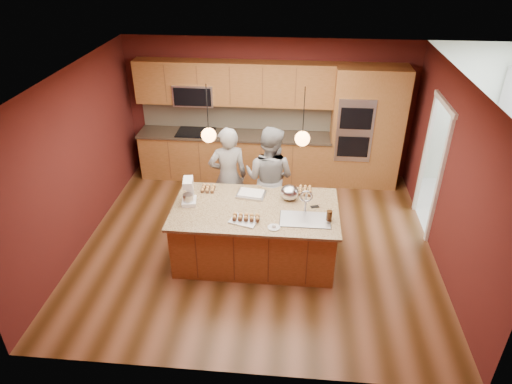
# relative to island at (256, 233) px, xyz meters

# --- Properties ---
(floor) EXTENTS (5.50, 5.50, 0.00)m
(floor) POSITION_rel_island_xyz_m (-0.02, 0.36, -0.45)
(floor) COLOR #43270F
(floor) RESTS_ON ground
(ceiling) EXTENTS (5.50, 5.50, 0.00)m
(ceiling) POSITION_rel_island_xyz_m (-0.02, 0.36, 2.25)
(ceiling) COLOR white
(ceiling) RESTS_ON ground
(wall_back) EXTENTS (5.50, 0.00, 5.50)m
(wall_back) POSITION_rel_island_xyz_m (-0.02, 2.86, 0.90)
(wall_back) COLOR #4E1916
(wall_back) RESTS_ON ground
(wall_front) EXTENTS (5.50, 0.00, 5.50)m
(wall_front) POSITION_rel_island_xyz_m (-0.02, -2.14, 0.90)
(wall_front) COLOR #4E1916
(wall_front) RESTS_ON ground
(wall_left) EXTENTS (0.00, 5.00, 5.00)m
(wall_left) POSITION_rel_island_xyz_m (-2.77, 0.36, 0.90)
(wall_left) COLOR #4E1916
(wall_left) RESTS_ON ground
(wall_right) EXTENTS (0.00, 5.00, 5.00)m
(wall_right) POSITION_rel_island_xyz_m (2.73, 0.36, 0.90)
(wall_right) COLOR #4E1916
(wall_right) RESTS_ON ground
(cabinet_run) EXTENTS (3.74, 0.64, 2.30)m
(cabinet_run) POSITION_rel_island_xyz_m (-0.70, 2.61, 0.53)
(cabinet_run) COLOR brown
(cabinet_run) RESTS_ON floor
(oven_column) EXTENTS (1.30, 0.62, 2.30)m
(oven_column) POSITION_rel_island_xyz_m (1.83, 2.56, 0.70)
(oven_column) COLOR brown
(oven_column) RESTS_ON floor
(doorway_trim) EXTENTS (0.08, 1.11, 2.20)m
(doorway_trim) POSITION_rel_island_xyz_m (2.71, 1.16, 0.60)
(doorway_trim) COLOR white
(doorway_trim) RESTS_ON wall_right
(pendant_left) EXTENTS (0.20, 0.20, 0.80)m
(pendant_left) POSITION_rel_island_xyz_m (-0.64, 0.00, 1.55)
(pendant_left) COLOR black
(pendant_left) RESTS_ON ceiling
(pendant_right) EXTENTS (0.20, 0.20, 0.80)m
(pendant_right) POSITION_rel_island_xyz_m (0.61, 0.00, 1.55)
(pendant_right) COLOR black
(pendant_right) RESTS_ON ceiling
(island) EXTENTS (2.40, 1.35, 1.26)m
(island) POSITION_rel_island_xyz_m (0.00, 0.00, 0.00)
(island) COLOR brown
(island) RESTS_ON floor
(person_left) EXTENTS (0.72, 0.58, 1.74)m
(person_left) POSITION_rel_island_xyz_m (-0.55, 0.93, 0.41)
(person_left) COLOR black
(person_left) RESTS_ON floor
(person_right) EXTENTS (1.03, 0.92, 1.77)m
(person_right) POSITION_rel_island_xyz_m (0.13, 0.93, 0.43)
(person_right) COLOR slate
(person_right) RESTS_ON floor
(stand_mixer) EXTENTS (0.24, 0.31, 0.39)m
(stand_mixer) POSITION_rel_island_xyz_m (-1.00, 0.06, 0.60)
(stand_mixer) COLOR white
(stand_mixer) RESTS_ON island
(sheet_cake) EXTENTS (0.46, 0.37, 0.05)m
(sheet_cake) POSITION_rel_island_xyz_m (-0.11, 0.36, 0.45)
(sheet_cake) COLOR silver
(sheet_cake) RESTS_ON island
(cooling_rack) EXTENTS (0.44, 0.37, 0.02)m
(cooling_rack) POSITION_rel_island_xyz_m (-0.14, -0.35, 0.44)
(cooling_rack) COLOR silver
(cooling_rack) RESTS_ON island
(mixing_bowl) EXTENTS (0.28, 0.28, 0.23)m
(mixing_bowl) POSITION_rel_island_xyz_m (0.47, 0.30, 0.54)
(mixing_bowl) COLOR silver
(mixing_bowl) RESTS_ON island
(plate) EXTENTS (0.17, 0.17, 0.01)m
(plate) POSITION_rel_island_xyz_m (0.28, -0.48, 0.44)
(plate) COLOR silver
(plate) RESTS_ON island
(tumbler) EXTENTS (0.08, 0.08, 0.16)m
(tumbler) POSITION_rel_island_xyz_m (1.03, -0.23, 0.51)
(tumbler) COLOR #361E0C
(tumbler) RESTS_ON island
(phone) EXTENTS (0.14, 0.10, 0.01)m
(phone) POSITION_rel_island_xyz_m (0.85, 0.11, 0.44)
(phone) COLOR black
(phone) RESTS_ON island
(cupcakes_left) EXTENTS (0.23, 0.23, 0.07)m
(cupcakes_left) POSITION_rel_island_xyz_m (-0.79, 0.45, 0.47)
(cupcakes_left) COLOR #C68C47
(cupcakes_left) RESTS_ON island
(cupcakes_rack) EXTENTS (0.40, 0.16, 0.07)m
(cupcakes_rack) POSITION_rel_island_xyz_m (-0.11, -0.32, 0.49)
(cupcakes_rack) COLOR #C68C47
(cupcakes_rack) RESTS_ON island
(cupcakes_right) EXTENTS (0.21, 0.29, 0.06)m
(cupcakes_right) POSITION_rel_island_xyz_m (0.70, 0.52, 0.46)
(cupcakes_right) COLOR #C68C47
(cupcakes_right) RESTS_ON island
(dryer) EXTENTS (0.60, 0.61, 0.92)m
(dryer) POSITION_rel_island_xyz_m (4.16, 1.89, 0.01)
(dryer) COLOR white
(dryer) RESTS_ON floor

